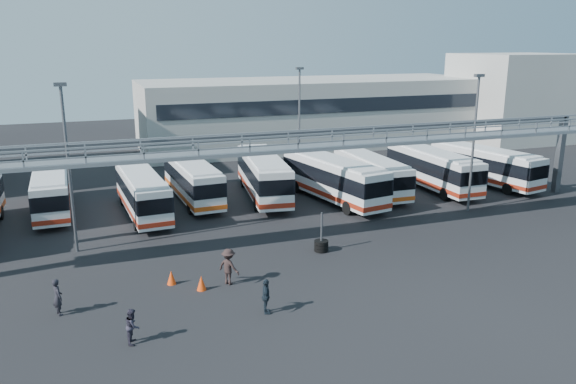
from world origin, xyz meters
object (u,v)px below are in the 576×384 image
object	(u,v)px
bus_4	(263,174)
bus_5	(333,178)
light_pole_mid	(474,136)
light_pole_back	(299,116)
bus_6	(371,173)
light_pole_left	(68,160)
tire_stack	(321,245)
bus_8	(485,164)
cone_left	(171,277)
bus_2	(142,192)
cone_right	(201,283)
pedestrian_a	(58,297)
pedestrian_d	(266,296)
bus_3	(193,179)
pedestrian_c	(229,267)
pedestrian_b	(133,326)
bus_1	(51,190)
bus_7	(433,168)

from	to	relation	value
bus_4	bus_5	xyz separation A→B (m)	(4.93, -2.99, -0.02)
light_pole_mid	light_pole_back	bearing A→B (deg)	118.07
light_pole_mid	bus_6	xyz separation A→B (m)	(-4.53, 7.17, -3.98)
bus_4	bus_6	bearing A→B (deg)	-3.54
light_pole_left	tire_stack	distance (m)	15.89
bus_5	bus_8	size ratio (longest dim) A/B	1.05
light_pole_left	light_pole_back	world-z (taller)	same
light_pole_back	bus_6	bearing A→B (deg)	-66.09
light_pole_back	bus_4	bearing A→B (deg)	-132.22
light_pole_back	bus_5	xyz separation A→B (m)	(-0.57, -9.05, -3.80)
bus_8	cone_left	distance (m)	32.15
bus_2	bus_8	world-z (taller)	bus_8
cone_left	cone_right	xyz separation A→B (m)	(1.35, -1.26, 0.01)
light_pole_left	bus_5	distance (m)	20.41
pedestrian_a	light_pole_left	bearing A→B (deg)	-26.39
pedestrian_d	tire_stack	world-z (taller)	tire_stack
bus_6	pedestrian_a	xyz separation A→B (m)	(-24.27, -14.64, -0.85)
light_pole_mid	bus_3	bearing A→B (deg)	152.85
bus_8	cone_left	xyz separation A→B (m)	(-29.74, -12.12, -1.45)
bus_3	pedestrian_c	size ratio (longest dim) A/B	5.51
bus_2	pedestrian_b	bearing A→B (deg)	-100.95
bus_4	bus_5	world-z (taller)	bus_4
light_pole_mid	bus_8	bearing A→B (deg)	44.32
bus_3	bus_5	distance (m)	11.27
bus_1	pedestrian_a	size ratio (longest dim) A/B	5.91
bus_4	pedestrian_b	size ratio (longest dim) A/B	7.62
bus_5	bus_8	bearing A→B (deg)	-8.65
light_pole_left	cone_right	world-z (taller)	light_pole_left
bus_3	bus_5	size ratio (longest dim) A/B	0.92
bus_8	cone_right	bearing A→B (deg)	-166.27
bus_1	bus_8	xyz separation A→B (m)	(36.12, -3.97, 0.06)
bus_2	bus_3	xyz separation A→B (m)	(4.21, 2.55, 0.03)
pedestrian_b	cone_left	bearing A→B (deg)	-11.27
bus_1	bus_8	bearing A→B (deg)	-7.70
bus_1	tire_stack	bearing A→B (deg)	-43.75
cone_right	bus_1	bearing A→B (deg)	114.00
pedestrian_b	bus_1	bearing A→B (deg)	23.13
light_pole_mid	light_pole_back	size ratio (longest dim) A/B	1.00
pedestrian_c	tire_stack	distance (m)	7.08
cone_right	bus_6	bearing A→B (deg)	39.32
light_pole_left	bus_3	xyz separation A→B (m)	(8.85, 8.82, -3.93)
bus_7	pedestrian_d	size ratio (longest dim) A/B	6.50
light_pole_back	cone_left	bearing A→B (deg)	-126.30
bus_8	light_pole_left	bearing A→B (deg)	177.23
bus_8	pedestrian_a	size ratio (longest dim) A/B	6.24
bus_2	pedestrian_a	bearing A→B (deg)	-113.91
bus_2	cone_left	world-z (taller)	bus_2
pedestrian_d	cone_left	distance (m)	6.13
bus_8	cone_right	size ratio (longest dim) A/B	14.27
light_pole_left	cone_left	xyz separation A→B (m)	(4.70, -6.83, -5.35)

